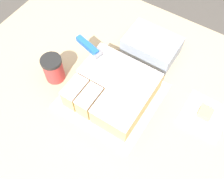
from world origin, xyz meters
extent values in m
plane|color=#4C4742|center=(0.00, 0.00, 0.00)|extent=(8.00, 8.00, 0.00)
cube|color=tan|center=(0.00, 0.00, 0.48)|extent=(1.40, 1.10, 0.95)
cube|color=silver|center=(-0.07, 0.03, 0.96)|extent=(0.33, 0.32, 0.01)
cube|color=tan|center=(-0.07, 0.08, 1.00)|extent=(0.27, 0.16, 0.08)
cube|color=white|center=(-0.07, 0.08, 1.04)|extent=(0.27, 0.16, 0.01)
cube|color=tan|center=(-0.01, -0.05, 1.00)|extent=(0.14, 0.11, 0.08)
cube|color=white|center=(-0.01, -0.05, 1.04)|extent=(0.14, 0.11, 0.01)
cube|color=tan|center=(-0.18, -0.06, 1.00)|extent=(0.05, 0.10, 0.08)
cube|color=white|center=(-0.18, -0.06, 1.04)|extent=(0.05, 0.10, 0.01)
cube|color=tan|center=(-0.11, -0.06, 1.00)|extent=(0.05, 0.10, 0.08)
cube|color=white|center=(-0.11, -0.06, 1.04)|extent=(0.05, 0.10, 0.01)
cube|color=silver|center=(-0.07, 0.07, 1.05)|extent=(0.24, 0.09, 0.00)
cube|color=slate|center=(-0.18, 0.10, 1.06)|extent=(0.02, 0.04, 0.02)
cube|color=#1E59B2|center=(-0.24, 0.11, 1.06)|extent=(0.11, 0.05, 0.02)
cylinder|color=#B23333|center=(-0.31, -0.02, 1.00)|extent=(0.07, 0.07, 0.10)
cylinder|color=black|center=(-0.31, -0.02, 1.06)|extent=(0.08, 0.08, 0.01)
cube|color=white|center=(0.25, 0.14, 0.96)|extent=(0.15, 0.15, 0.01)
cube|color=tan|center=(0.25, 0.14, 0.97)|extent=(0.05, 0.05, 0.02)
cube|color=#8C99B2|center=(-0.06, 0.29, 0.99)|extent=(0.21, 0.15, 0.07)
camera|label=1|loc=(0.19, -0.38, 1.81)|focal=42.00mm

